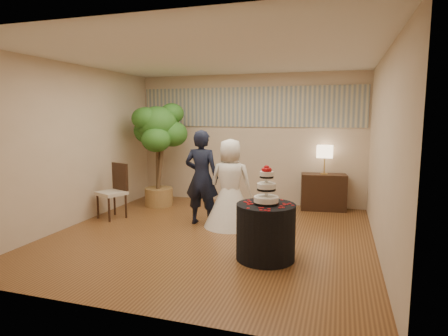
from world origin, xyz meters
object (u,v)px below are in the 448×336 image
(bride, at_px, (230,183))
(ficus_tree, at_px, (158,154))
(wedding_cake, at_px, (266,185))
(table_lamp, at_px, (325,160))
(groom, at_px, (202,178))
(cake_table, at_px, (266,232))
(console, at_px, (323,192))
(side_chair, at_px, (111,191))

(bride, bearing_deg, ficus_tree, -31.51)
(wedding_cake, bearing_deg, table_lamp, 78.31)
(wedding_cake, bearing_deg, groom, 137.37)
(wedding_cake, bearing_deg, cake_table, 0.00)
(wedding_cake, distance_m, ficus_tree, 3.61)
(bride, bearing_deg, wedding_cake, 120.37)
(groom, distance_m, bride, 0.53)
(cake_table, relative_size, table_lamp, 1.36)
(ficus_tree, bearing_deg, table_lamp, 11.06)
(console, relative_size, side_chair, 0.87)
(groom, bearing_deg, ficus_tree, -37.28)
(groom, distance_m, console, 2.66)
(console, relative_size, table_lamp, 1.54)
(cake_table, relative_size, console, 0.89)
(bride, height_order, ficus_tree, ficus_tree)
(cake_table, xyz_separation_m, wedding_cake, (0.00, 0.00, 0.64))
(console, distance_m, side_chair, 4.19)
(cake_table, relative_size, wedding_cake, 1.51)
(groom, distance_m, table_lamp, 2.63)
(cake_table, bearing_deg, table_lamp, 78.31)
(console, distance_m, ficus_tree, 3.53)
(groom, xyz_separation_m, side_chair, (-1.74, -0.16, -0.32))
(groom, relative_size, cake_table, 2.12)
(groom, xyz_separation_m, console, (2.01, 1.68, -0.47))
(bride, xyz_separation_m, ficus_tree, (-1.89, 1.00, 0.35))
(console, height_order, side_chair, side_chair)
(groom, distance_m, wedding_cake, 1.91)
(cake_table, bearing_deg, groom, 137.37)
(groom, bearing_deg, cake_table, 136.74)
(wedding_cake, height_order, side_chair, wedding_cake)
(table_lamp, relative_size, side_chair, 0.56)
(groom, relative_size, bride, 1.10)
(bride, height_order, table_lamp, bride)
(groom, height_order, side_chair, groom)
(wedding_cake, bearing_deg, ficus_tree, 140.21)
(bride, xyz_separation_m, side_chair, (-2.26, -0.18, -0.25))
(bride, relative_size, table_lamp, 2.64)
(console, bearing_deg, groom, -147.50)
(groom, bearing_deg, console, -140.72)
(bride, distance_m, table_lamp, 2.25)
(wedding_cake, xyz_separation_m, table_lamp, (0.61, 2.97, 0.02))
(wedding_cake, distance_m, table_lamp, 3.03)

